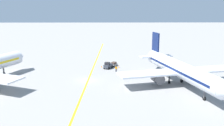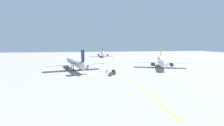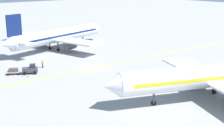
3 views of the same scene
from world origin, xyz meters
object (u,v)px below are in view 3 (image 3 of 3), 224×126
Objects in this scene: airplane_at_gate at (58,36)px; airplane_adjacent_stand at (213,76)px; ground_crew_worker at (43,64)px; baggage_tug_dark at (30,69)px; traffic_cone_near_nose at (18,70)px; baggage_cart_trailing at (13,71)px; traffic_cone_mid_apron at (28,76)px.

airplane_adjacent_stand is at bearing 0.63° from airplane_at_gate.
airplane_adjacent_stand reaches higher than ground_crew_worker.
traffic_cone_near_nose is (-3.12, -1.29, -0.63)m from baggage_tug_dark.
baggage_tug_dark reaches higher than baggage_cart_trailing.
baggage_cart_trailing is 3.81m from traffic_cone_mid_apron.
airplane_at_gate is 47.18m from airplane_adjacent_stand.
traffic_cone_near_nose is (-34.06, -17.56, -3.43)m from airplane_adjacent_stand.
airplane_adjacent_stand is 37.88m from baggage_cart_trailing.
airplane_adjacent_stand is 35.53m from ground_crew_worker.
baggage_cart_trailing is at bearing -46.44° from traffic_cone_near_nose.
traffic_cone_near_nose is (-1.51, 1.59, -0.49)m from baggage_cart_trailing.
baggage_cart_trailing is at bearing -119.19° from baggage_tug_dark.
airplane_at_gate is 1.04× the size of airplane_adjacent_stand.
airplane_at_gate is at bearing 135.88° from baggage_tug_dark.
traffic_cone_near_nose is at bearing 133.56° from baggage_cart_trailing.
airplane_at_gate is 18.61m from ground_crew_worker.
traffic_cone_near_nose is at bearing -99.92° from ground_crew_worker.
airplane_at_gate is at bearing 127.59° from traffic_cone_near_nose.
airplane_at_gate reaches higher than traffic_cone_mid_apron.
baggage_cart_trailing is (14.63, -18.62, -2.95)m from airplane_at_gate.
airplane_adjacent_stand is 11.48× the size of baggage_cart_trailing.
baggage_cart_trailing is 1.76× the size of ground_crew_worker.
baggage_tug_dark is 4.43m from ground_crew_worker.
airplane_at_gate reaches higher than ground_crew_worker.
traffic_cone_near_nose is at bearing 178.00° from traffic_cone_mid_apron.
airplane_at_gate is at bearing 136.49° from traffic_cone_mid_apron.
baggage_tug_dark is at bearing 142.30° from traffic_cone_mid_apron.
baggage_tug_dark is at bearing 22.54° from traffic_cone_near_nose.
baggage_cart_trailing is at bearing -51.86° from airplane_at_gate.
baggage_tug_dark is at bearing -44.12° from airplane_at_gate.
airplane_adjacent_stand is 35.07m from baggage_tug_dark.
traffic_cone_near_nose is at bearing -52.41° from airplane_at_gate.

